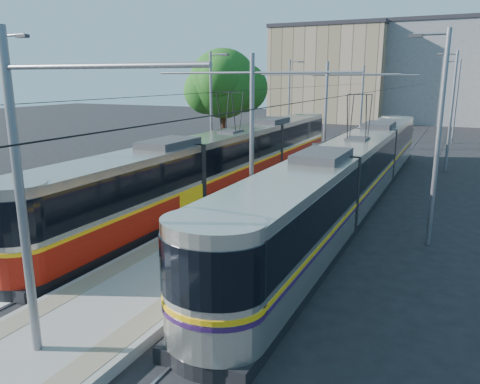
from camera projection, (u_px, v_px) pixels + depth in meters
The scene contains 13 objects.
ground at pixel (145, 290), 14.23m from camera, with size 160.00×160.00×0.00m, color black.
platform at pixel (310, 179), 29.12m from camera, with size 4.00×50.00×0.30m, color gray.
tactile_strip_left at pixel (288, 175), 29.69m from camera, with size 0.70×50.00×0.01m, color gray.
tactile_strip_right at pixel (333, 179), 28.48m from camera, with size 0.70×50.00×0.01m, color gray.
rails at pixel (310, 181), 29.15m from camera, with size 8.71×70.00×0.03m.
tram_left at pixel (231, 160), 26.86m from camera, with size 2.43×31.26×5.50m.
tram_right at pixel (356, 168), 23.57m from camera, with size 2.43×32.07×5.50m.
catenary at pixel (297, 111), 25.58m from camera, with size 9.20×70.00×7.00m.
street_lamps at pixel (329, 110), 31.67m from camera, with size 15.18×38.22×8.00m.
shelter at pixel (317, 164), 26.61m from camera, with size 0.97×1.21×2.34m.
tree at pixel (229, 85), 36.00m from camera, with size 5.84×5.40×8.49m.
building_left at pixel (332, 74), 69.43m from camera, with size 16.32×12.24×13.66m.
building_centre at pixel (450, 72), 66.26m from camera, with size 18.36×14.28×14.00m.
Camera 1 is at (8.23, -10.61, 6.31)m, focal length 35.00 mm.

